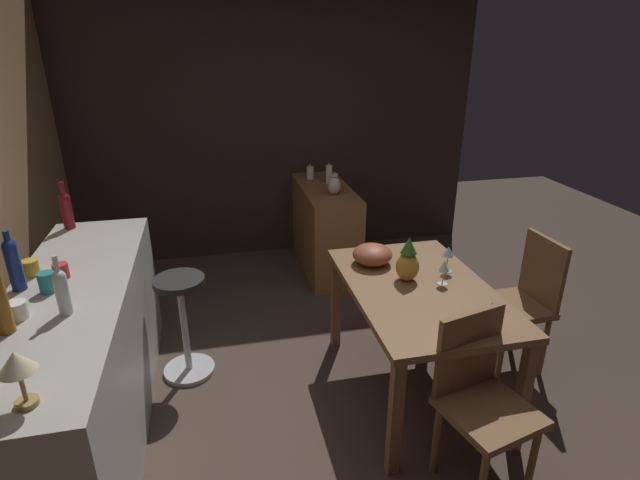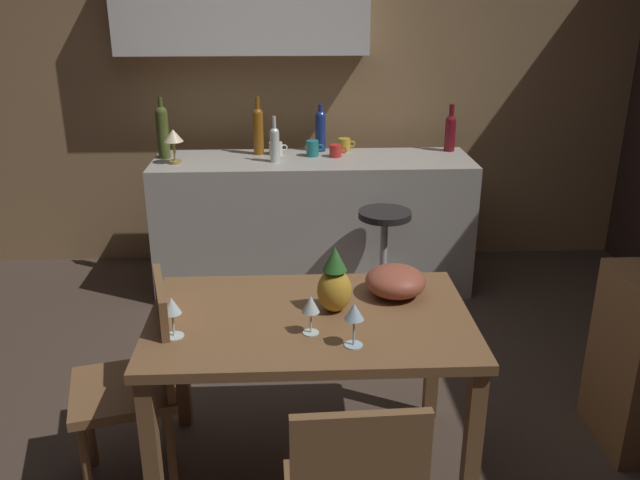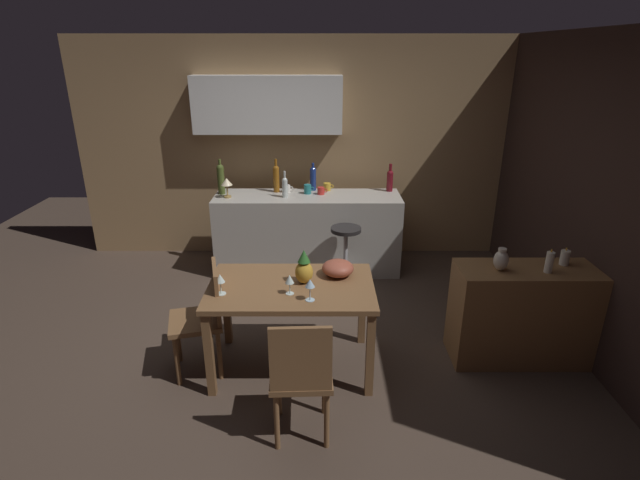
# 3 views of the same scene
# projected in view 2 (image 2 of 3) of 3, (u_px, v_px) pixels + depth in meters

# --- Properties ---
(ground_plane) EXTENTS (9.00, 9.00, 0.00)m
(ground_plane) POSITION_uv_depth(u_px,v_px,m) (293.00, 413.00, 3.26)
(ground_plane) COLOR #47382D
(wall_kitchen_back) EXTENTS (5.20, 0.33, 2.60)m
(wall_kitchen_back) POSITION_uv_depth(u_px,v_px,m) (279.00, 70.00, 4.68)
(wall_kitchen_back) COLOR #9E7A51
(wall_kitchen_back) RESTS_ON ground_plane
(dining_table) EXTENTS (1.28, 0.81, 0.74)m
(dining_table) POSITION_uv_depth(u_px,v_px,m) (310.00, 336.00, 2.66)
(dining_table) COLOR brown
(dining_table) RESTS_ON ground_plane
(kitchen_counter) EXTENTS (2.10, 0.60, 0.90)m
(kitchen_counter) POSITION_uv_depth(u_px,v_px,m) (313.00, 223.00, 4.52)
(kitchen_counter) COLOR #B2ADA3
(kitchen_counter) RESTS_ON ground_plane
(chair_near_window) EXTENTS (0.48, 0.48, 0.90)m
(chair_near_window) POSITION_uv_depth(u_px,v_px,m) (139.00, 377.00, 2.65)
(chair_near_window) COLOR brown
(chair_near_window) RESTS_ON ground_plane
(bar_stool) EXTENTS (0.34, 0.34, 0.70)m
(bar_stool) POSITION_uv_depth(u_px,v_px,m) (383.00, 262.00, 4.08)
(bar_stool) COLOR #262323
(bar_stool) RESTS_ON ground_plane
(wine_glass_left) EXTENTS (0.07, 0.07, 0.17)m
(wine_glass_left) POSITION_uv_depth(u_px,v_px,m) (354.00, 314.00, 2.36)
(wine_glass_left) COLOR silver
(wine_glass_left) RESTS_ON dining_table
(wine_glass_right) EXTENTS (0.07, 0.07, 0.16)m
(wine_glass_right) POSITION_uv_depth(u_px,v_px,m) (311.00, 306.00, 2.45)
(wine_glass_right) COLOR silver
(wine_glass_right) RESTS_ON dining_table
(wine_glass_center) EXTENTS (0.07, 0.07, 0.16)m
(wine_glass_center) POSITION_uv_depth(u_px,v_px,m) (172.00, 308.00, 2.43)
(wine_glass_center) COLOR silver
(wine_glass_center) RESTS_ON dining_table
(pineapple_centerpiece) EXTENTS (0.14, 0.14, 0.28)m
(pineapple_centerpiece) POSITION_uv_depth(u_px,v_px,m) (335.00, 284.00, 2.63)
(pineapple_centerpiece) COLOR gold
(pineapple_centerpiece) RESTS_ON dining_table
(fruit_bowl) EXTENTS (0.25, 0.25, 0.13)m
(fruit_bowl) POSITION_uv_depth(u_px,v_px,m) (395.00, 281.00, 2.78)
(fruit_bowl) COLOR #9E4C38
(fruit_bowl) RESTS_ON dining_table
(wine_bottle_cobalt) EXTENTS (0.07, 0.07, 0.32)m
(wine_bottle_cobalt) POSITION_uv_depth(u_px,v_px,m) (320.00, 129.00, 4.52)
(wine_bottle_cobalt) COLOR navy
(wine_bottle_cobalt) RESTS_ON kitchen_counter
(wine_bottle_olive) EXTENTS (0.08, 0.08, 0.40)m
(wine_bottle_olive) POSITION_uv_depth(u_px,v_px,m) (163.00, 130.00, 4.32)
(wine_bottle_olive) COLOR #475623
(wine_bottle_olive) RESTS_ON kitchen_counter
(wine_bottle_clear) EXTENTS (0.06, 0.06, 0.30)m
(wine_bottle_clear) POSITION_uv_depth(u_px,v_px,m) (275.00, 143.00, 4.25)
(wine_bottle_clear) COLOR silver
(wine_bottle_clear) RESTS_ON kitchen_counter
(wine_bottle_ruby) EXTENTS (0.07, 0.07, 0.32)m
(wine_bottle_ruby) POSITION_uv_depth(u_px,v_px,m) (450.00, 131.00, 4.53)
(wine_bottle_ruby) COLOR maroon
(wine_bottle_ruby) RESTS_ON kitchen_counter
(wine_bottle_amber) EXTENTS (0.07, 0.07, 0.38)m
(wine_bottle_amber) POSITION_uv_depth(u_px,v_px,m) (258.00, 129.00, 4.43)
(wine_bottle_amber) COLOR #8C5114
(wine_bottle_amber) RESTS_ON kitchen_counter
(cup_teal) EXTENTS (0.12, 0.08, 0.11)m
(cup_teal) POSITION_uv_depth(u_px,v_px,m) (313.00, 148.00, 4.41)
(cup_teal) COLOR teal
(cup_teal) RESTS_ON kitchen_counter
(cup_mustard) EXTENTS (0.12, 0.08, 0.09)m
(cup_mustard) POSITION_uv_depth(u_px,v_px,m) (344.00, 145.00, 4.56)
(cup_mustard) COLOR gold
(cup_mustard) RESTS_ON kitchen_counter
(cup_white) EXTENTS (0.13, 0.09, 0.08)m
(cup_white) POSITION_uv_depth(u_px,v_px,m) (276.00, 148.00, 4.47)
(cup_white) COLOR white
(cup_white) RESTS_ON kitchen_counter
(cup_red) EXTENTS (0.11, 0.08, 0.08)m
(cup_red) POSITION_uv_depth(u_px,v_px,m) (336.00, 151.00, 4.40)
(cup_red) COLOR red
(cup_red) RESTS_ON kitchen_counter
(counter_lamp) EXTENTS (0.12, 0.12, 0.22)m
(counter_lamp) POSITION_uv_depth(u_px,v_px,m) (173.00, 138.00, 4.19)
(counter_lamp) COLOR #A58447
(counter_lamp) RESTS_ON kitchen_counter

